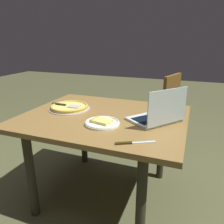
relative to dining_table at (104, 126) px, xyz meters
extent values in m
plane|color=#4B4D2F|center=(0.00, 0.00, -0.64)|extent=(12.00, 12.00, 0.00)
cube|color=brown|center=(0.00, 0.00, 0.07)|extent=(1.25, 1.01, 0.04)
cylinder|color=#2A271A|center=(-0.41, -0.41, -0.29)|extent=(0.06, 0.06, 0.69)
cylinder|color=#2A271A|center=(0.41, -0.41, -0.29)|extent=(0.06, 0.06, 0.69)
cylinder|color=#2A271A|center=(-0.41, 0.41, -0.29)|extent=(0.06, 0.06, 0.69)
cylinder|color=#2A271A|center=(0.41, 0.41, -0.29)|extent=(0.06, 0.06, 0.69)
cube|color=#B0C2BA|center=(0.38, 0.03, 0.10)|extent=(0.41, 0.42, 0.02)
cube|color=black|center=(0.38, 0.03, 0.11)|extent=(0.31, 0.33, 0.00)
cube|color=#B0C2BA|center=(0.48, -0.05, 0.23)|extent=(0.22, 0.27, 0.24)
cube|color=#8EC3F6|center=(0.48, -0.05, 0.23)|extent=(0.19, 0.24, 0.21)
cylinder|color=white|center=(0.06, -0.18, 0.10)|extent=(0.24, 0.24, 0.01)
torus|color=white|center=(0.06, -0.18, 0.11)|extent=(0.24, 0.24, 0.01)
cube|color=#E2CD5F|center=(0.06, -0.18, 0.11)|extent=(0.15, 0.12, 0.02)
cube|color=gold|center=(0.00, -0.17, 0.11)|extent=(0.04, 0.10, 0.03)
cylinder|color=#A89EA5|center=(-0.34, 0.04, 0.09)|extent=(0.34, 0.34, 0.01)
cylinder|color=#DBBD57|center=(-0.34, 0.04, 0.11)|extent=(0.31, 0.31, 0.02)
torus|color=gold|center=(-0.34, 0.04, 0.12)|extent=(0.31, 0.31, 0.02)
cube|color=beige|center=(-0.29, 0.04, 0.12)|extent=(0.11, 0.07, 0.00)
cube|color=black|center=(-0.44, 0.05, 0.12)|extent=(0.13, 0.03, 0.01)
cube|color=#B1C5CB|center=(0.38, -0.37, 0.09)|extent=(0.16, 0.10, 0.00)
cube|color=#2F2509|center=(0.29, -0.41, 0.10)|extent=(0.09, 0.06, 0.01)
cube|color=brown|center=(0.22, 1.08, -0.20)|extent=(0.53, 0.53, 0.04)
cube|color=brown|center=(0.41, 1.02, 0.05)|extent=(0.15, 0.39, 0.47)
cylinder|color=brown|center=(0.09, 1.31, -0.43)|extent=(0.03, 0.03, 0.41)
cylinder|color=brown|center=(-0.02, 0.95, -0.43)|extent=(0.03, 0.03, 0.41)
cylinder|color=brown|center=(0.46, 1.20, -0.43)|extent=(0.03, 0.03, 0.41)
cylinder|color=brown|center=(0.35, 0.84, -0.43)|extent=(0.03, 0.03, 0.41)
camera|label=1|loc=(0.63, -1.48, 0.65)|focal=34.97mm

